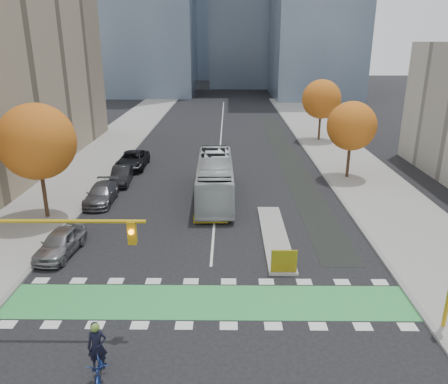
{
  "coord_description": "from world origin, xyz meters",
  "views": [
    {
      "loc": [
        0.95,
        -16.89,
        12.08
      ],
      "look_at": [
        0.7,
        9.26,
        3.0
      ],
      "focal_mm": 35.0,
      "sensor_mm": 36.0,
      "label": 1
    }
  ],
  "objects_px": {
    "hazard_board": "(284,261)",
    "cyclist": "(99,362)",
    "bus": "(215,178)",
    "tree_west": "(37,142)",
    "tree_east_far": "(321,99)",
    "traffic_signal_west": "(15,245)",
    "parked_car_d": "(133,160)",
    "tree_east_near": "(352,126)",
    "parked_car_a": "(60,243)",
    "parked_car_c": "(101,194)",
    "parked_car_b": "(121,175)"
  },
  "relations": [
    {
      "from": "tree_west",
      "to": "parked_car_b",
      "type": "distance_m",
      "value": 10.21
    },
    {
      "from": "parked_car_d",
      "to": "parked_car_a",
      "type": "bearing_deg",
      "value": -91.71
    },
    {
      "from": "tree_east_far",
      "to": "parked_car_d",
      "type": "distance_m",
      "value": 25.03
    },
    {
      "from": "tree_west",
      "to": "traffic_signal_west",
      "type": "bearing_deg",
      "value": -71.98
    },
    {
      "from": "hazard_board",
      "to": "parked_car_b",
      "type": "height_order",
      "value": "parked_car_b"
    },
    {
      "from": "tree_east_far",
      "to": "bus",
      "type": "height_order",
      "value": "tree_east_far"
    },
    {
      "from": "cyclist",
      "to": "parked_car_b",
      "type": "height_order",
      "value": "cyclist"
    },
    {
      "from": "parked_car_c",
      "to": "tree_west",
      "type": "bearing_deg",
      "value": -133.68
    },
    {
      "from": "traffic_signal_west",
      "to": "parked_car_a",
      "type": "relative_size",
      "value": 1.91
    },
    {
      "from": "tree_west",
      "to": "parked_car_c",
      "type": "height_order",
      "value": "tree_west"
    },
    {
      "from": "traffic_signal_west",
      "to": "parked_car_d",
      "type": "xyz_separation_m",
      "value": [
        -0.67,
        25.8,
        -3.23
      ]
    },
    {
      "from": "parked_car_b",
      "to": "hazard_board",
      "type": "bearing_deg",
      "value": -56.54
    },
    {
      "from": "hazard_board",
      "to": "parked_car_b",
      "type": "bearing_deg",
      "value": 128.0
    },
    {
      "from": "parked_car_c",
      "to": "traffic_signal_west",
      "type": "bearing_deg",
      "value": -87.48
    },
    {
      "from": "hazard_board",
      "to": "parked_car_a",
      "type": "height_order",
      "value": "parked_car_a"
    },
    {
      "from": "tree_west",
      "to": "tree_east_near",
      "type": "relative_size",
      "value": 1.16
    },
    {
      "from": "hazard_board",
      "to": "tree_east_far",
      "type": "xyz_separation_m",
      "value": [
        8.5,
        33.8,
        4.44
      ]
    },
    {
      "from": "tree_east_far",
      "to": "tree_west",
      "type": "bearing_deg",
      "value": -133.3
    },
    {
      "from": "parked_car_a",
      "to": "cyclist",
      "type": "bearing_deg",
      "value": -57.4
    },
    {
      "from": "tree_west",
      "to": "parked_car_c",
      "type": "distance_m",
      "value": 6.62
    },
    {
      "from": "tree_west",
      "to": "traffic_signal_west",
      "type": "relative_size",
      "value": 0.96
    },
    {
      "from": "parked_car_c",
      "to": "parked_car_a",
      "type": "bearing_deg",
      "value": -91.35
    },
    {
      "from": "tree_west",
      "to": "tree_east_far",
      "type": "bearing_deg",
      "value": 46.7
    },
    {
      "from": "tree_east_far",
      "to": "traffic_signal_west",
      "type": "xyz_separation_m",
      "value": [
        -20.43,
        -38.51,
        -1.21
      ]
    },
    {
      "from": "tree_west",
      "to": "parked_car_c",
      "type": "xyz_separation_m",
      "value": [
        3.0,
        3.29,
        -4.89
      ]
    },
    {
      "from": "tree_east_far",
      "to": "parked_car_c",
      "type": "distance_m",
      "value": 31.59
    },
    {
      "from": "bus",
      "to": "parked_car_d",
      "type": "relative_size",
      "value": 2.03
    },
    {
      "from": "tree_east_near",
      "to": "parked_car_c",
      "type": "height_order",
      "value": "tree_east_near"
    },
    {
      "from": "hazard_board",
      "to": "bus",
      "type": "xyz_separation_m",
      "value": [
        -4.09,
        12.37,
        0.84
      ]
    },
    {
      "from": "hazard_board",
      "to": "cyclist",
      "type": "height_order",
      "value": "cyclist"
    },
    {
      "from": "cyclist",
      "to": "parked_car_b",
      "type": "xyz_separation_m",
      "value": [
        -4.76,
        24.03,
        -0.1
      ]
    },
    {
      "from": "tree_east_far",
      "to": "cyclist",
      "type": "relative_size",
      "value": 3.06
    },
    {
      "from": "hazard_board",
      "to": "cyclist",
      "type": "relative_size",
      "value": 0.56
    },
    {
      "from": "parked_car_d",
      "to": "parked_car_c",
      "type": "bearing_deg",
      "value": -92.77
    },
    {
      "from": "bus",
      "to": "tree_east_far",
      "type": "bearing_deg",
      "value": 58.16
    },
    {
      "from": "parked_car_d",
      "to": "bus",
      "type": "bearing_deg",
      "value": -46.22
    },
    {
      "from": "tree_east_far",
      "to": "parked_car_c",
      "type": "relative_size",
      "value": 1.53
    },
    {
      "from": "tree_east_near",
      "to": "parked_car_a",
      "type": "distance_m",
      "value": 26.44
    },
    {
      "from": "tree_east_near",
      "to": "cyclist",
      "type": "bearing_deg",
      "value": -121.57
    },
    {
      "from": "tree_west",
      "to": "bus",
      "type": "relative_size",
      "value": 0.7
    },
    {
      "from": "traffic_signal_west",
      "to": "parked_car_c",
      "type": "distance_m",
      "value": 16.18
    },
    {
      "from": "hazard_board",
      "to": "cyclist",
      "type": "distance_m",
      "value": 11.14
    },
    {
      "from": "tree_east_far",
      "to": "bus",
      "type": "xyz_separation_m",
      "value": [
        -12.59,
        -21.43,
        -3.6
      ]
    },
    {
      "from": "hazard_board",
      "to": "tree_west",
      "type": "bearing_deg",
      "value": 154.01
    },
    {
      "from": "tree_west",
      "to": "tree_east_near",
      "type": "height_order",
      "value": "tree_west"
    },
    {
      "from": "hazard_board",
      "to": "tree_east_near",
      "type": "bearing_deg",
      "value": 65.8
    },
    {
      "from": "traffic_signal_west",
      "to": "hazard_board",
      "type": "bearing_deg",
      "value": 21.55
    },
    {
      "from": "hazard_board",
      "to": "parked_car_d",
      "type": "distance_m",
      "value": 24.57
    },
    {
      "from": "tree_east_far",
      "to": "parked_car_c",
      "type": "bearing_deg",
      "value": -133.44
    },
    {
      "from": "tree_east_near",
      "to": "tree_east_far",
      "type": "distance_m",
      "value": 16.01
    }
  ]
}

